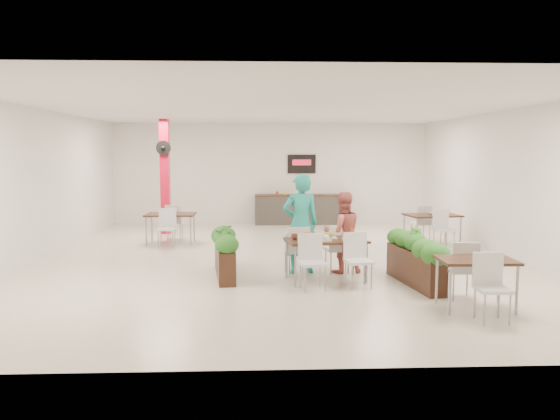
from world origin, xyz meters
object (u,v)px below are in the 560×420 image
(side_table_c, at_px, (476,268))
(side_table_a, at_px, (171,218))
(red_column, at_px, (165,175))
(main_table, at_px, (325,246))
(service_counter, at_px, (302,209))
(planter_right, at_px, (415,257))
(diner_woman, at_px, (343,232))
(diner_man, at_px, (301,224))
(side_table_b, at_px, (432,219))
(planter_left, at_px, (225,249))

(side_table_c, bearing_deg, side_table_a, 132.62)
(red_column, xyz_separation_m, main_table, (3.79, -5.81, -1.01))
(service_counter, xyz_separation_m, planter_right, (1.30, -8.04, 0.01))
(diner_woman, xyz_separation_m, side_table_a, (-3.80, 3.49, -0.14))
(red_column, height_order, diner_man, red_column)
(planter_right, bearing_deg, side_table_b, 68.45)
(side_table_a, bearing_deg, planter_left, -66.48)
(planter_left, distance_m, side_table_b, 5.94)
(diner_man, relative_size, side_table_b, 1.13)
(side_table_a, xyz_separation_m, side_table_b, (6.52, -0.43, 0.00))
(side_table_b, height_order, side_table_c, same)
(diner_man, bearing_deg, planter_left, -0.52)
(red_column, relative_size, planter_left, 1.73)
(red_column, bearing_deg, planter_right, -49.37)
(main_table, relative_size, side_table_b, 1.08)
(main_table, height_order, planter_right, planter_right)
(main_table, xyz_separation_m, side_table_a, (-3.40, 4.15, -0.00))
(planter_left, xyz_separation_m, side_table_a, (-1.58, 3.72, 0.13))
(planter_right, bearing_deg, main_table, 166.44)
(diner_woman, distance_m, side_table_c, 2.96)
(diner_man, bearing_deg, side_table_b, -148.34)
(red_column, relative_size, side_table_a, 1.97)
(planter_right, height_order, side_table_c, planter_right)
(service_counter, height_order, side_table_c, service_counter)
(service_counter, distance_m, planter_right, 8.15)
(side_table_a, bearing_deg, service_counter, 44.89)
(planter_right, distance_m, side_table_b, 4.39)
(planter_right, bearing_deg, diner_woman, 137.25)
(service_counter, distance_m, side_table_c, 9.69)
(service_counter, relative_size, main_table, 1.67)
(planter_left, height_order, planter_right, planter_right)
(planter_left, relative_size, planter_right, 0.97)
(planter_left, bearing_deg, side_table_c, -31.01)
(side_table_b, bearing_deg, red_column, 153.27)
(diner_man, height_order, planter_right, diner_man)
(diner_woman, distance_m, side_table_a, 5.17)
(main_table, relative_size, side_table_c, 1.11)
(main_table, relative_size, diner_woman, 1.16)
(main_table, relative_size, planter_left, 0.97)
(side_table_b, bearing_deg, planter_right, -121.41)
(main_table, bearing_deg, service_counter, 88.43)
(side_table_a, distance_m, side_table_b, 6.54)
(service_counter, xyz_separation_m, side_table_c, (1.77, -9.53, 0.12))
(red_column, bearing_deg, side_table_b, -16.87)
(service_counter, xyz_separation_m, side_table_b, (2.91, -3.96, 0.14))
(red_column, height_order, main_table, red_column)
(service_counter, height_order, main_table, service_counter)
(planter_left, bearing_deg, main_table, -13.42)
(diner_man, height_order, diner_woman, diner_man)
(main_table, bearing_deg, side_table_c, -43.04)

